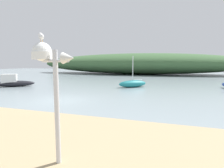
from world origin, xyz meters
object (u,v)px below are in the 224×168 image
seagull_on_radar (41,36)px  motorboat_mid_channel (13,82)px  mast_structure (48,65)px  sailboat_inner_mooring (133,84)px

seagull_on_radar → motorboat_mid_channel: bearing=138.8°
mast_structure → motorboat_mid_channel: (-14.01, 12.14, -2.10)m
mast_structure → seagull_on_radar: size_ratio=10.18×
sailboat_inner_mooring → motorboat_mid_channel: 13.38m
mast_structure → motorboat_mid_channel: 18.66m
seagull_on_radar → motorboat_mid_channel: 18.62m
motorboat_mid_channel → mast_structure: bearing=-40.9°
sailboat_inner_mooring → motorboat_mid_channel: size_ratio=0.79×
mast_structure → motorboat_mid_channel: mast_structure is taller
mast_structure → seagull_on_radar: 0.69m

